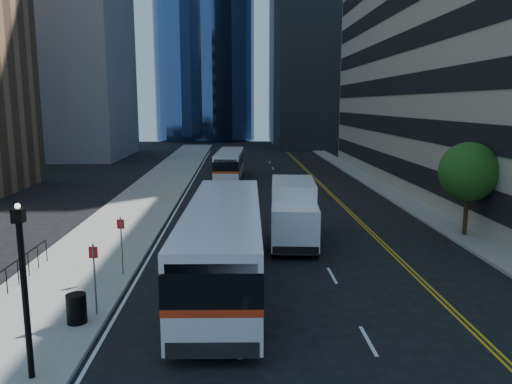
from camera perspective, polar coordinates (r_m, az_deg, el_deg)
The scene contains 10 objects.
ground at distance 20.02m, azimuth 8.33°, elevation -11.35°, with size 160.00×160.00×0.00m, color black.
sidewalk_west at distance 44.46m, azimuth -11.13°, elevation 0.55°, with size 5.00×90.00×0.15m, color gray.
sidewalk_east at distance 45.67m, azimuth 13.82°, elevation 0.69°, with size 2.00×90.00×0.15m, color gray.
midrise_west at distance 75.16m, azimuth -22.15°, elevation 17.16°, with size 18.00×18.00×35.00m, color gray.
street_tree at distance 29.38m, azimuth 23.15°, elevation 2.14°, with size 3.20×3.20×5.10m.
lamp_post at distance 14.23m, azimuth -24.98°, elevation -9.56°, with size 0.28×0.28×4.56m.
bus_front at distance 19.96m, azimuth -3.69°, elevation -5.80°, with size 3.14×13.03×3.34m.
bus_rear at distance 48.71m, azimuth -3.02°, elevation 3.22°, with size 2.89×10.70×2.73m.
box_truck at distance 26.44m, azimuth 4.30°, elevation -2.20°, with size 2.78×6.78×3.17m.
trash_can at distance 17.83m, azimuth -19.83°, elevation -12.41°, with size 0.65×0.65×0.98m, color black.
Camera 1 is at (-3.53, -18.32, 7.27)m, focal length 35.00 mm.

